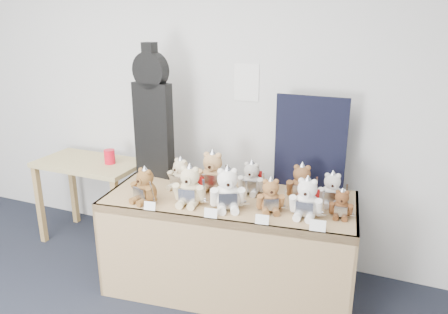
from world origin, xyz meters
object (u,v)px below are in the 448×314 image
at_px(teddy_front_far_right, 307,199).
at_px(teddy_back_centre_left, 212,173).
at_px(teddy_back_centre_right, 251,179).
at_px(teddy_front_far_left, 145,187).
at_px(teddy_front_right, 270,196).
at_px(red_cup, 110,157).
at_px(teddy_back_end, 332,190).
at_px(teddy_front_left, 190,187).
at_px(teddy_front_centre, 228,190).
at_px(guitar_case, 153,113).
at_px(display_table, 227,222).
at_px(teddy_back_left, 180,175).
at_px(side_table, 90,175).
at_px(teddy_front_end, 341,205).
at_px(teddy_back_right, 301,183).

xyz_separation_m(teddy_front_far_right, teddy_back_centre_left, (-0.76, 0.18, 0.02)).
distance_m(teddy_back_centre_left, teddy_back_centre_right, 0.30).
distance_m(teddy_front_far_left, teddy_front_right, 0.89).
bearing_deg(teddy_back_centre_left, red_cup, 165.13).
height_order(teddy_front_right, teddy_front_far_right, teddy_front_far_right).
bearing_deg(teddy_back_centre_right, teddy_back_end, -3.81).
bearing_deg(teddy_front_left, red_cup, 148.36).
bearing_deg(teddy_front_centre, guitar_case, 129.38).
bearing_deg(display_table, teddy_back_centre_left, 131.76).
bearing_deg(teddy_back_left, teddy_back_centre_right, 29.66).
distance_m(red_cup, teddy_front_centre, 1.36).
bearing_deg(teddy_front_far_left, teddy_front_left, 30.97).
bearing_deg(side_table, display_table, -10.92).
height_order(display_table, teddy_front_centre, teddy_front_centre).
bearing_deg(teddy_front_left, teddy_front_end, 2.90).
bearing_deg(teddy_back_centre_right, display_table, -120.32).
height_order(teddy_front_far_left, teddy_back_centre_left, teddy_back_centre_left).
distance_m(teddy_front_far_right, teddy_back_centre_left, 0.78).
height_order(teddy_front_centre, teddy_front_far_right, teddy_front_centre).
distance_m(teddy_front_far_right, teddy_back_end, 0.28).
height_order(display_table, teddy_back_centre_right, teddy_back_centre_right).
xyz_separation_m(side_table, teddy_front_far_right, (2.03, -0.31, 0.22)).
relative_size(teddy_front_far_left, teddy_front_right, 1.08).
distance_m(teddy_front_centre, teddy_front_far_right, 0.53).
bearing_deg(teddy_front_right, red_cup, 145.48).
bearing_deg(display_table, side_table, 161.63).
distance_m(display_table, side_table, 1.49).
bearing_deg(teddy_front_end, teddy_back_centre_left, 168.76).
distance_m(teddy_front_far_right, teddy_back_right, 0.29).
distance_m(teddy_front_far_left, teddy_front_centre, 0.60).
distance_m(teddy_front_right, teddy_back_right, 0.32).
relative_size(display_table, teddy_front_far_left, 6.72).
height_order(teddy_back_left, teddy_back_end, teddy_back_left).
bearing_deg(teddy_back_centre_left, teddy_front_left, -104.42).
relative_size(teddy_front_far_left, teddy_front_centre, 0.85).
bearing_deg(teddy_back_centre_left, display_table, -47.83).
bearing_deg(teddy_front_right, teddy_front_far_right, -19.27).
bearing_deg(teddy_back_centre_left, teddy_back_left, -170.15).
relative_size(guitar_case, red_cup, 8.57).
bearing_deg(guitar_case, teddy_front_far_left, -61.53).
bearing_deg(teddy_back_right, display_table, -161.94).
relative_size(teddy_front_far_left, teddy_front_end, 1.31).
bearing_deg(teddy_back_right, teddy_front_centre, -150.01).
bearing_deg(teddy_back_left, teddy_front_far_left, -94.27).
height_order(red_cup, teddy_front_right, teddy_front_right).
distance_m(teddy_front_far_left, teddy_back_centre_right, 0.78).
xyz_separation_m(guitar_case, red_cup, (-0.49, 0.04, -0.44)).
height_order(teddy_back_centre_left, teddy_back_right, teddy_back_centre_left).
distance_m(teddy_front_far_left, teddy_back_centre_left, 0.52).
relative_size(teddy_front_right, teddy_back_right, 0.89).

